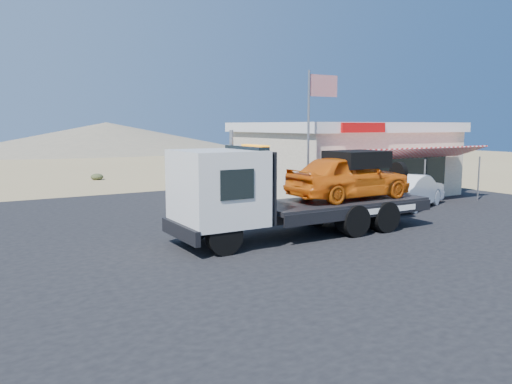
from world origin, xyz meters
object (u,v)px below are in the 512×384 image
white_sedan (410,191)px  flagpole (313,125)px  tow_truck (300,187)px  jerky_store (343,158)px

white_sedan → flagpole: bearing=56.0°
tow_truck → flagpole: 4.75m
white_sedan → jerky_store: bearing=-29.2°
tow_truck → flagpole: size_ratio=1.56×
tow_truck → flagpole: (2.89, 3.14, 2.08)m
flagpole → tow_truck: bearing=-132.6°
jerky_store → flagpole: flagpole is taller
jerky_store → flagpole: bearing=-141.2°
white_sedan → jerky_store: 5.70m
tow_truck → white_sedan: bearing=15.1°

